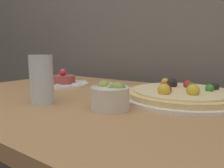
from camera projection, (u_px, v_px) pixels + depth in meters
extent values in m
cube|color=#AD7F51|center=(126.00, 107.00, 0.66)|extent=(1.35, 0.74, 0.03)
cylinder|color=#AD7F51|center=(65.00, 139.00, 1.32)|extent=(0.06, 0.06, 0.70)
cylinder|color=white|center=(181.00, 98.00, 0.68)|extent=(0.37, 0.37, 0.01)
cylinder|color=#E5C17F|center=(181.00, 94.00, 0.68)|extent=(0.34, 0.34, 0.01)
cylinder|color=beige|center=(181.00, 91.00, 0.68)|extent=(0.30, 0.30, 0.01)
sphere|color=black|center=(172.00, 83.00, 0.74)|extent=(0.04, 0.04, 0.04)
sphere|color=gold|center=(193.00, 91.00, 0.60)|extent=(0.04, 0.04, 0.04)
sphere|color=#B22D23|center=(188.00, 85.00, 0.72)|extent=(0.03, 0.03, 0.03)
sphere|color=#B22D23|center=(168.00, 89.00, 0.65)|extent=(0.02, 0.02, 0.02)
sphere|color=black|center=(215.00, 87.00, 0.68)|extent=(0.03, 0.03, 0.03)
sphere|color=#387F33|center=(192.00, 88.00, 0.66)|extent=(0.03, 0.03, 0.03)
sphere|color=#B22D23|center=(165.00, 87.00, 0.67)|extent=(0.03, 0.03, 0.03)
sphere|color=#387F33|center=(210.00, 88.00, 0.66)|extent=(0.03, 0.03, 0.03)
sphere|color=gold|center=(165.00, 82.00, 0.79)|extent=(0.03, 0.03, 0.03)
sphere|color=gold|center=(164.00, 90.00, 0.61)|extent=(0.04, 0.04, 0.04)
cylinder|color=white|center=(63.00, 84.00, 0.94)|extent=(0.21, 0.21, 0.01)
cylinder|color=#A84747|center=(63.00, 79.00, 0.94)|extent=(0.10, 0.10, 0.03)
sphere|color=#E0384C|center=(63.00, 72.00, 0.93)|extent=(0.03, 0.03, 0.03)
cube|color=white|center=(77.00, 84.00, 0.89)|extent=(0.04, 0.02, 0.01)
cube|color=white|center=(81.00, 81.00, 0.97)|extent=(0.03, 0.04, 0.01)
cube|color=white|center=(69.00, 80.00, 1.02)|extent=(0.03, 0.04, 0.01)
cube|color=white|center=(51.00, 81.00, 0.98)|extent=(0.04, 0.02, 0.01)
cube|color=white|center=(44.00, 84.00, 0.91)|extent=(0.03, 0.04, 0.01)
cube|color=white|center=(57.00, 85.00, 0.86)|extent=(0.03, 0.04, 0.01)
cylinder|color=silver|center=(110.00, 98.00, 0.56)|extent=(0.10, 0.10, 0.06)
sphere|color=#8EA34C|center=(104.00, 87.00, 0.58)|extent=(0.04, 0.04, 0.04)
sphere|color=#8EA34C|center=(119.00, 89.00, 0.55)|extent=(0.04, 0.04, 0.04)
sphere|color=#B7BC70|center=(111.00, 89.00, 0.56)|extent=(0.03, 0.03, 0.03)
sphere|color=#668E42|center=(112.00, 89.00, 0.55)|extent=(0.03, 0.03, 0.03)
sphere|color=#A3B25B|center=(112.00, 87.00, 0.58)|extent=(0.03, 0.03, 0.03)
sphere|color=#A3B25B|center=(113.00, 89.00, 0.56)|extent=(0.03, 0.03, 0.03)
cylinder|color=silver|center=(42.00, 79.00, 0.62)|extent=(0.07, 0.07, 0.14)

